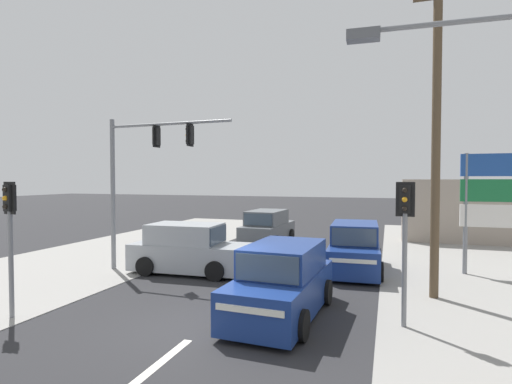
# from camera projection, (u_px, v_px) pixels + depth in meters

# --- Properties ---
(ground_plane) EXTENTS (140.00, 140.00, 0.00)m
(ground_plane) POSITION_uv_depth(u_px,v_px,m) (204.00, 328.00, 9.73)
(ground_plane) COLOR #28282B
(lane_dash_near) EXTENTS (0.20, 2.40, 0.01)m
(lane_dash_near) POSITION_uv_depth(u_px,v_px,m) (159.00, 363.00, 7.84)
(lane_dash_near) COLOR silver
(lane_dash_near) RESTS_ON ground
(lane_dash_mid) EXTENTS (0.20, 2.40, 0.01)m
(lane_dash_mid) POSITION_uv_depth(u_px,v_px,m) (246.00, 294.00, 12.58)
(lane_dash_mid) COLOR silver
(lane_dash_mid) RESTS_ON ground
(lane_dash_far) EXTENTS (0.20, 2.40, 0.01)m
(lane_dash_far) POSITION_uv_depth(u_px,v_px,m) (285.00, 262.00, 17.32)
(lane_dash_far) COLOR silver
(lane_dash_far) RESTS_ON ground
(kerb_left_verge) EXTENTS (8.00, 40.00, 0.02)m
(kerb_left_verge) POSITION_uv_depth(u_px,v_px,m) (58.00, 268.00, 16.21)
(kerb_left_verge) COLOR gray
(kerb_left_verge) RESTS_ON ground
(utility_pole_midground_right) EXTENTS (1.80, 0.26, 10.14)m
(utility_pole_midground_right) POSITION_uv_depth(u_px,v_px,m) (436.00, 123.00, 11.96)
(utility_pole_midground_right) COLOR brown
(utility_pole_midground_right) RESTS_ON ground
(traffic_signal_mast) EXTENTS (5.29, 0.50, 6.00)m
(traffic_signal_mast) POSITION_uv_depth(u_px,v_px,m) (140.00, 166.00, 15.49)
(traffic_signal_mast) COLOR slate
(traffic_signal_mast) RESTS_ON ground
(pedestal_signal_right_kerb) EXTENTS (0.44, 0.30, 3.56)m
(pedestal_signal_right_kerb) POSITION_uv_depth(u_px,v_px,m) (405.00, 229.00, 9.66)
(pedestal_signal_right_kerb) COLOR slate
(pedestal_signal_right_kerb) RESTS_ON ground
(pedestal_signal_left_kerb) EXTENTS (0.44, 0.30, 3.56)m
(pedestal_signal_left_kerb) POSITION_uv_depth(u_px,v_px,m) (10.00, 226.00, 10.32)
(pedestal_signal_left_kerb) COLOR slate
(pedestal_signal_left_kerb) RESTS_ON ground
(shopping_plaza_sign) EXTENTS (2.10, 0.16, 4.60)m
(shopping_plaza_sign) POSITION_uv_depth(u_px,v_px,m) (491.00, 196.00, 14.80)
(shopping_plaza_sign) COLOR slate
(shopping_plaza_sign) RESTS_ON ground
(suv_oncoming_mid) EXTENTS (2.23, 4.62, 1.90)m
(suv_oncoming_mid) POSITION_uv_depth(u_px,v_px,m) (355.00, 249.00, 15.66)
(suv_oncoming_mid) COLOR navy
(suv_oncoming_mid) RESTS_ON ground
(suv_crossing_left) EXTENTS (2.22, 4.61, 1.90)m
(suv_crossing_left) POSITION_uv_depth(u_px,v_px,m) (268.00, 228.00, 22.09)
(suv_crossing_left) COLOR slate
(suv_crossing_left) RESTS_ON ground
(suv_kerbside_parked) EXTENTS (2.23, 4.62, 1.90)m
(suv_kerbside_parked) POSITION_uv_depth(u_px,v_px,m) (282.00, 282.00, 10.58)
(suv_kerbside_parked) COLOR navy
(suv_kerbside_parked) RESTS_ON ground
(suv_oncoming_near) EXTENTS (4.61, 2.22, 1.90)m
(suv_oncoming_near) POSITION_uv_depth(u_px,v_px,m) (189.00, 250.00, 15.41)
(suv_oncoming_near) COLOR #A3A8AD
(suv_oncoming_near) RESTS_ON ground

